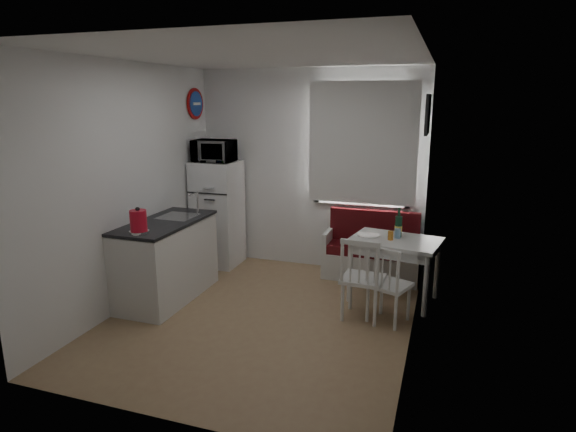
% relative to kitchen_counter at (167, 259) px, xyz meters
% --- Properties ---
extents(floor, '(3.00, 3.50, 0.02)m').
position_rel_kitchen_counter_xyz_m(floor, '(1.20, -0.16, -0.46)').
color(floor, '#94724F').
rests_on(floor, ground).
extents(ceiling, '(3.00, 3.50, 0.02)m').
position_rel_kitchen_counter_xyz_m(ceiling, '(1.20, -0.16, 2.14)').
color(ceiling, white).
rests_on(ceiling, wall_back).
extents(wall_back, '(3.00, 0.02, 2.60)m').
position_rel_kitchen_counter_xyz_m(wall_back, '(1.20, 1.59, 0.84)').
color(wall_back, white).
rests_on(wall_back, floor).
extents(wall_front, '(3.00, 0.02, 2.60)m').
position_rel_kitchen_counter_xyz_m(wall_front, '(1.20, -1.91, 0.84)').
color(wall_front, white).
rests_on(wall_front, floor).
extents(wall_left, '(0.02, 3.50, 2.60)m').
position_rel_kitchen_counter_xyz_m(wall_left, '(-0.30, -0.16, 0.84)').
color(wall_left, white).
rests_on(wall_left, floor).
extents(wall_right, '(0.02, 3.50, 2.60)m').
position_rel_kitchen_counter_xyz_m(wall_right, '(2.70, -0.16, 0.84)').
color(wall_right, white).
rests_on(wall_right, floor).
extents(window, '(1.22, 0.06, 1.47)m').
position_rel_kitchen_counter_xyz_m(window, '(1.90, 1.56, 1.17)').
color(window, silver).
rests_on(window, wall_back).
extents(curtain, '(1.35, 0.02, 1.50)m').
position_rel_kitchen_counter_xyz_m(curtain, '(1.90, 1.49, 1.22)').
color(curtain, white).
rests_on(curtain, wall_back).
extents(kitchen_counter, '(0.62, 1.32, 1.16)m').
position_rel_kitchen_counter_xyz_m(kitchen_counter, '(0.00, 0.00, 0.00)').
color(kitchen_counter, silver).
rests_on(kitchen_counter, floor).
extents(wall_sign, '(0.03, 0.40, 0.40)m').
position_rel_kitchen_counter_xyz_m(wall_sign, '(-0.27, 1.29, 1.69)').
color(wall_sign, '#194199').
rests_on(wall_sign, wall_left).
extents(picture_frame, '(0.04, 0.52, 0.42)m').
position_rel_kitchen_counter_xyz_m(picture_frame, '(2.67, 0.94, 1.59)').
color(picture_frame, black).
rests_on(picture_frame, wall_right).
extents(bench, '(1.18, 0.46, 0.85)m').
position_rel_kitchen_counter_xyz_m(bench, '(2.09, 1.35, -0.17)').
color(bench, silver).
rests_on(bench, floor).
extents(dining_table, '(1.05, 0.82, 0.71)m').
position_rel_kitchen_counter_xyz_m(dining_table, '(2.43, 0.75, 0.18)').
color(dining_table, silver).
rests_on(dining_table, floor).
extents(chair_left, '(0.44, 0.42, 0.47)m').
position_rel_kitchen_counter_xyz_m(chair_left, '(2.18, 0.08, 0.09)').
color(chair_left, silver).
rests_on(chair_left, floor).
extents(chair_right, '(0.48, 0.48, 0.44)m').
position_rel_kitchen_counter_xyz_m(chair_right, '(2.45, 0.09, 0.05)').
color(chair_right, silver).
rests_on(chair_right, floor).
extents(fridge, '(0.56, 0.56, 1.41)m').
position_rel_kitchen_counter_xyz_m(fridge, '(0.02, 1.24, 0.25)').
color(fridge, white).
rests_on(fridge, floor).
extents(microwave, '(0.52, 0.35, 0.29)m').
position_rel_kitchen_counter_xyz_m(microwave, '(0.02, 1.19, 1.10)').
color(microwave, white).
rests_on(microwave, fridge).
extents(kettle, '(0.20, 0.20, 0.26)m').
position_rel_kitchen_counter_xyz_m(kettle, '(0.05, -0.54, 0.58)').
color(kettle, red).
rests_on(kettle, kitchen_counter).
extents(wine_bottle, '(0.08, 0.08, 0.33)m').
position_rel_kitchen_counter_xyz_m(wine_bottle, '(2.45, 0.85, 0.42)').
color(wine_bottle, '#123B23').
rests_on(wine_bottle, dining_table).
extents(drinking_glass_orange, '(0.06, 0.06, 0.10)m').
position_rel_kitchen_counter_xyz_m(drinking_glass_orange, '(2.38, 0.70, 0.31)').
color(drinking_glass_orange, orange).
rests_on(drinking_glass_orange, dining_table).
extents(drinking_glass_blue, '(0.07, 0.07, 0.11)m').
position_rel_kitchen_counter_xyz_m(drinking_glass_blue, '(2.45, 0.80, 0.31)').
color(drinking_glass_blue, '#7AACCF').
rests_on(drinking_glass_blue, dining_table).
extents(plate, '(0.24, 0.24, 0.02)m').
position_rel_kitchen_counter_xyz_m(plate, '(2.13, 0.77, 0.26)').
color(plate, white).
rests_on(plate, dining_table).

